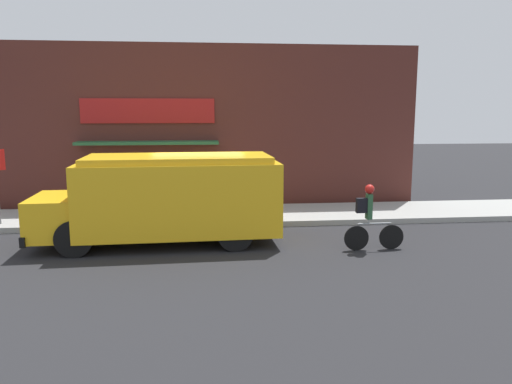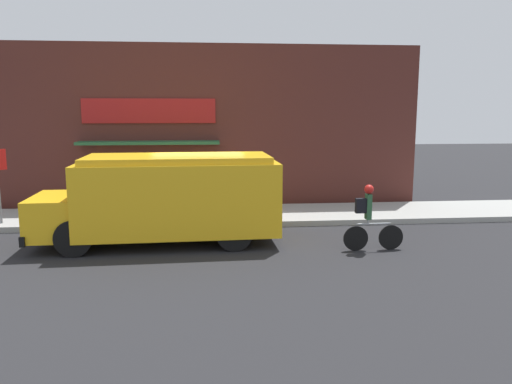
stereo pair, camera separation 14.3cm
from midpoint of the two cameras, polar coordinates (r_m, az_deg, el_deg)
The scene contains 6 objects.
ground_plane at distance 14.67m, azimuth -6.72°, elevation -4.23°, with size 70.00×70.00×0.00m, color #232326.
sidewalk at distance 16.01m, azimuth -6.68°, elevation -2.77°, with size 28.00×2.78×0.17m.
storefront at distance 17.42m, azimuth -6.98°, elevation 7.29°, with size 15.40×0.96×5.66m.
school_bus at distance 13.00m, azimuth -10.41°, elevation -0.62°, with size 6.23×2.69×2.29m.
cyclist at distance 12.54m, azimuth 12.58°, elevation -2.81°, with size 1.52×0.23×1.64m.
trash_bin at distance 16.90m, azimuth -11.90°, elevation -0.60°, with size 0.59×0.59×0.79m.
Camera 1 is at (0.14, -14.26, 3.42)m, focal length 35.00 mm.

